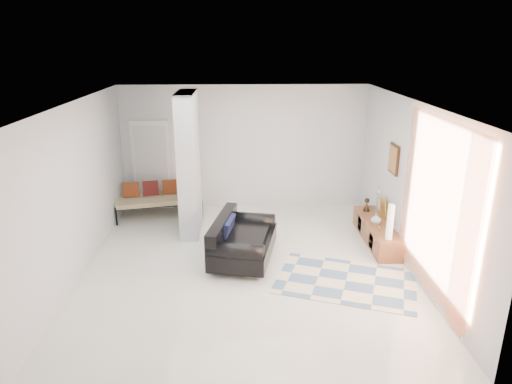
{
  "coord_description": "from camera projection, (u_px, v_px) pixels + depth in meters",
  "views": [
    {
      "loc": [
        -0.1,
        -7.1,
        3.74
      ],
      "look_at": [
        0.18,
        0.6,
        1.14
      ],
      "focal_mm": 32.0,
      "sensor_mm": 36.0,
      "label": 1
    }
  ],
  "objects": [
    {
      "name": "ceiling",
      "position": [
        246.0,
        103.0,
        7.03
      ],
      "size": [
        6.0,
        6.0,
        0.0
      ],
      "primitive_type": "plane",
      "rotation": [
        3.14,
        0.0,
        0.0
      ],
      "color": "white",
      "rests_on": "wall_back"
    },
    {
      "name": "bronze_figurine",
      "position": [
        367.0,
        205.0,
        9.27
      ],
      "size": [
        0.16,
        0.16,
        0.27
      ],
      "primitive_type": null,
      "rotation": [
        0.0,
        0.0,
        -0.17
      ],
      "color": "black",
      "rests_on": "media_console"
    },
    {
      "name": "partition_column",
      "position": [
        189.0,
        164.0,
        8.95
      ],
      "size": [
        0.35,
        1.2,
        2.8
      ],
      "primitive_type": "cube",
      "color": "#B7BCBF",
      "rests_on": "floor"
    },
    {
      "name": "media_console",
      "position": [
        376.0,
        232.0,
        8.79
      ],
      "size": [
        0.45,
        1.88,
        0.8
      ],
      "color": "brown",
      "rests_on": "floor"
    },
    {
      "name": "wall_back",
      "position": [
        244.0,
        148.0,
        10.31
      ],
      "size": [
        6.0,
        0.0,
        6.0
      ],
      "primitive_type": "plane",
      "rotation": [
        1.57,
        0.0,
        0.0
      ],
      "color": "silver",
      "rests_on": "ground"
    },
    {
      "name": "daybed",
      "position": [
        158.0,
        198.0,
        10.06
      ],
      "size": [
        1.96,
        1.14,
        0.77
      ],
      "rotation": [
        0.0,
        0.0,
        0.21
      ],
      "color": "black",
      "rests_on": "floor"
    },
    {
      "name": "wall_art",
      "position": [
        394.0,
        159.0,
        8.34
      ],
      "size": [
        0.04,
        0.45,
        0.55
      ],
      "primitive_type": "cube",
      "color": "#311D0D",
      "rests_on": "wall_right"
    },
    {
      "name": "floor",
      "position": [
        247.0,
        265.0,
        7.92
      ],
      "size": [
        6.0,
        6.0,
        0.0
      ],
      "primitive_type": "plane",
      "color": "beige",
      "rests_on": "ground"
    },
    {
      "name": "hallway_door",
      "position": [
        152.0,
        165.0,
        10.33
      ],
      "size": [
        0.85,
        0.06,
        2.04
      ],
      "primitive_type": "cube",
      "color": "white",
      "rests_on": "floor"
    },
    {
      "name": "vase",
      "position": [
        376.0,
        219.0,
        8.64
      ],
      "size": [
        0.23,
        0.23,
        0.21
      ],
      "primitive_type": "imported",
      "rotation": [
        0.0,
        0.0,
        0.16
      ],
      "color": "silver",
      "rests_on": "media_console"
    },
    {
      "name": "cylinder_lamp",
      "position": [
        390.0,
        222.0,
        7.92
      ],
      "size": [
        0.12,
        0.12,
        0.64
      ],
      "primitive_type": "cylinder",
      "color": "beige",
      "rests_on": "media_console"
    },
    {
      "name": "wall_right",
      "position": [
        412.0,
        187.0,
        7.57
      ],
      "size": [
        0.0,
        6.0,
        6.0
      ],
      "primitive_type": "plane",
      "rotation": [
        1.57,
        0.0,
        -1.57
      ],
      "color": "silver",
      "rests_on": "ground"
    },
    {
      "name": "wall_front",
      "position": [
        251.0,
        281.0,
        4.63
      ],
      "size": [
        6.0,
        0.0,
        6.0
      ],
      "primitive_type": "plane",
      "rotation": [
        -1.57,
        0.0,
        0.0
      ],
      "color": "silver",
      "rests_on": "ground"
    },
    {
      "name": "curtain",
      "position": [
        436.0,
        209.0,
        6.46
      ],
      "size": [
        0.0,
        2.55,
        2.55
      ],
      "primitive_type": "plane",
      "rotation": [
        1.57,
        0.0,
        1.57
      ],
      "color": "#F47640",
      "rests_on": "wall_right"
    },
    {
      "name": "loveseat",
      "position": [
        240.0,
        241.0,
        8.06
      ],
      "size": [
        1.28,
        1.81,
        0.76
      ],
      "rotation": [
        0.0,
        0.0,
        -0.2
      ],
      "color": "silver",
      "rests_on": "floor"
    },
    {
      "name": "area_rug",
      "position": [
        346.0,
        281.0,
        7.4
      ],
      "size": [
        2.54,
        2.1,
        0.01
      ],
      "primitive_type": "cube",
      "rotation": [
        0.0,
        0.0,
        -0.34
      ],
      "color": "beige",
      "rests_on": "floor"
    },
    {
      "name": "wall_left",
      "position": [
        77.0,
        191.0,
        7.38
      ],
      "size": [
        0.0,
        6.0,
        6.0
      ],
      "primitive_type": "plane",
      "rotation": [
        1.57,
        0.0,
        1.57
      ],
      "color": "silver",
      "rests_on": "ground"
    }
  ]
}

